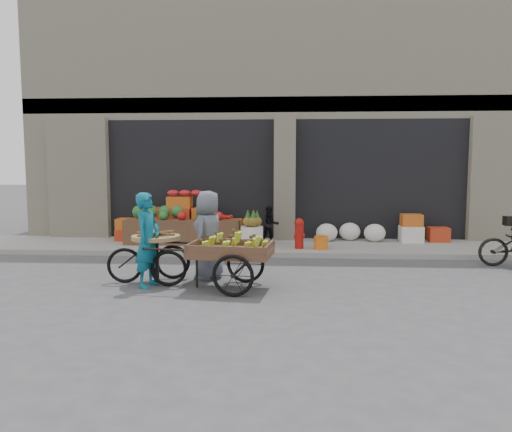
# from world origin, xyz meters

# --- Properties ---
(ground) EXTENTS (80.00, 80.00, 0.00)m
(ground) POSITION_xyz_m (0.00, 0.00, 0.00)
(ground) COLOR #424244
(ground) RESTS_ON ground
(sidewalk) EXTENTS (18.00, 2.20, 0.12)m
(sidewalk) POSITION_xyz_m (0.00, 4.10, 0.06)
(sidewalk) COLOR gray
(sidewalk) RESTS_ON ground
(building) EXTENTS (14.00, 6.45, 7.00)m
(building) POSITION_xyz_m (0.00, 8.03, 3.37)
(building) COLOR beige
(building) RESTS_ON ground
(fruit_display) EXTENTS (3.10, 1.12, 1.24)m
(fruit_display) POSITION_xyz_m (-2.48, 4.38, 0.67)
(fruit_display) COLOR #B93519
(fruit_display) RESTS_ON sidewalk
(pineapple_bin) EXTENTS (0.52, 0.52, 0.50)m
(pineapple_bin) POSITION_xyz_m (-0.75, 3.60, 0.37)
(pineapple_bin) COLOR silver
(pineapple_bin) RESTS_ON sidewalk
(fire_hydrant) EXTENTS (0.22, 0.22, 0.71)m
(fire_hydrant) POSITION_xyz_m (0.35, 3.55, 0.50)
(fire_hydrant) COLOR #A5140F
(fire_hydrant) RESTS_ON sidewalk
(orange_bucket) EXTENTS (0.32, 0.32, 0.30)m
(orange_bucket) POSITION_xyz_m (0.85, 3.50, 0.27)
(orange_bucket) COLOR orange
(orange_bucket) RESTS_ON sidewalk
(right_bay_goods) EXTENTS (3.35, 0.60, 0.70)m
(right_bay_goods) POSITION_xyz_m (2.61, 4.70, 0.41)
(right_bay_goods) COLOR silver
(right_bay_goods) RESTS_ON sidewalk
(seated_person) EXTENTS (0.51, 0.43, 0.93)m
(seated_person) POSITION_xyz_m (-0.35, 4.20, 0.58)
(seated_person) COLOR black
(seated_person) RESTS_ON sidewalk
(banana_cart) EXTENTS (2.37, 1.20, 0.95)m
(banana_cart) POSITION_xyz_m (-0.91, 0.19, 0.69)
(banana_cart) COLOR brown
(banana_cart) RESTS_ON ground
(vendor_woman) EXTENTS (0.50, 0.65, 1.60)m
(vendor_woman) POSITION_xyz_m (-2.27, 0.27, 0.80)
(vendor_woman) COLOR #0F5F78
(vendor_woman) RESTS_ON ground
(tricycle_cart) EXTENTS (1.45, 0.92, 0.95)m
(tricycle_cart) POSITION_xyz_m (-2.22, 0.55, 0.57)
(tricycle_cart) COLOR #9E7F51
(tricycle_cart) RESTS_ON ground
(vendor_grey) EXTENTS (0.73, 0.90, 1.60)m
(vendor_grey) POSITION_xyz_m (-1.35, 0.95, 0.80)
(vendor_grey) COLOR slate
(vendor_grey) RESTS_ON ground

